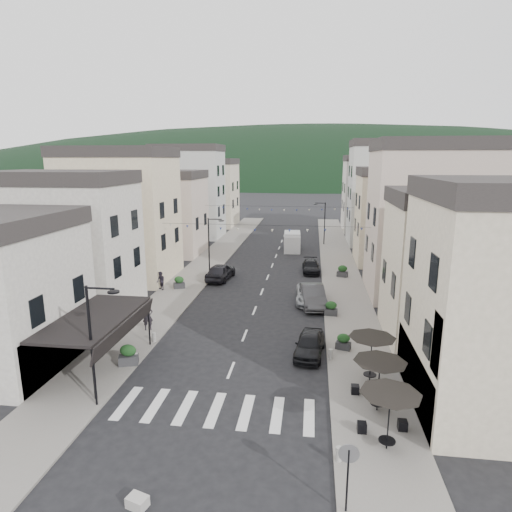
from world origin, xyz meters
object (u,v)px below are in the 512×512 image
Objects in this scene: parked_car_d at (311,267)px; pedestrian_b at (161,281)px; parked_car_a at (310,344)px; parked_car_e at (221,272)px; pedestrian_a at (148,316)px; parked_car_c at (310,294)px; delivery_van at (292,241)px; parked_car_b at (313,296)px.

pedestrian_b is at bearing -150.86° from parked_car_d.
parked_car_d is (-0.06, 20.00, -0.07)m from parked_car_a.
pedestrian_b is (-13.58, -8.55, 0.34)m from parked_car_d.
pedestrian_a is at bearing 87.40° from parked_car_e.
parked_car_a is 10.07m from parked_car_c.
delivery_van is 22.58m from pedestrian_b.
pedestrian_b is (-4.60, -4.49, 0.14)m from parked_car_e.
parked_car_a is 2.42× the size of pedestrian_b.
pedestrian_a is 1.15× the size of pedestrian_b.
parked_car_a is 18.33m from parked_car_e.
parked_car_c is at bearing 98.55° from parked_car_b.
parked_car_a is 0.82× the size of parked_car_c.
parked_car_b reaches higher than parked_car_e.
parked_car_d is 9.86m from parked_car_e.
pedestrian_a reaches higher than parked_car_b.
pedestrian_a reaches higher than parked_car_c.
parked_car_d is at bearing 31.92° from pedestrian_a.
parked_car_d is at bearing 83.54° from parked_car_b.
parked_car_e is at bearing 136.29° from parked_car_b.
parked_car_a is 0.80× the size of parked_car_b.
pedestrian_b is at bearing 50.97° from parked_car_e.
parked_car_e is at bearing -158.75° from parked_car_d.
delivery_van is (-2.64, 31.16, 0.54)m from parked_car_a.
parked_car_a is 0.76× the size of delivery_van.
pedestrian_b is at bearing 163.27° from parked_car_b.
parked_car_b is 13.98m from pedestrian_b.
parked_car_a is 17.81m from pedestrian_b.
parked_car_b is 0.88m from parked_car_c.
delivery_van reaches higher than parked_car_d.
parked_car_c is at bearing 33.13° from pedestrian_b.
pedestrian_a is at bearing -109.63° from delivery_van.
parked_car_e reaches higher than parked_car_d.
parked_car_b is 13.39m from pedestrian_a.
parked_car_a is at bearing -91.31° from parked_car_c.
parked_car_b is 10.76m from parked_car_d.
pedestrian_b is (-13.80, 2.21, 0.12)m from parked_car_b.
delivery_van is at bearing 99.94° from parked_car_d.
parked_car_b is at bearing -85.74° from delivery_van.
parked_car_e is 2.88× the size of pedestrian_b.
pedestrian_b reaches higher than parked_car_c.
pedestrian_b reaches higher than parked_car_a.
parked_car_e is (-9.04, 15.94, 0.13)m from parked_car_a.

